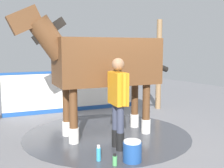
{
  "coord_description": "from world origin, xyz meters",
  "views": [
    {
      "loc": [
        -3.06,
        -4.87,
        1.85
      ],
      "look_at": [
        -0.34,
        -0.23,
        1.14
      ],
      "focal_mm": 44.88,
      "sensor_mm": 36.0,
      "label": 1
    }
  ],
  "objects_px": {
    "wash_bucket": "(132,151)",
    "bottle_spray": "(115,160)",
    "bottle_shampoo": "(99,154)",
    "handler": "(118,97)",
    "horse": "(102,63)"
  },
  "relations": [
    {
      "from": "bottle_shampoo",
      "to": "bottle_spray",
      "type": "distance_m",
      "value": 0.32
    },
    {
      "from": "handler",
      "to": "wash_bucket",
      "type": "distance_m",
      "value": 1.01
    },
    {
      "from": "handler",
      "to": "bottle_spray",
      "type": "xyz_separation_m",
      "value": [
        -0.44,
        -0.62,
        -0.87
      ]
    },
    {
      "from": "horse",
      "to": "bottle_shampoo",
      "type": "height_order",
      "value": "horse"
    },
    {
      "from": "handler",
      "to": "horse",
      "type": "bearing_deg",
      "value": 90.1
    },
    {
      "from": "bottle_spray",
      "to": "bottle_shampoo",
      "type": "bearing_deg",
      "value": 114.92
    },
    {
      "from": "wash_bucket",
      "to": "bottle_shampoo",
      "type": "height_order",
      "value": "wash_bucket"
    },
    {
      "from": "wash_bucket",
      "to": "bottle_spray",
      "type": "distance_m",
      "value": 0.34
    },
    {
      "from": "wash_bucket",
      "to": "handler",
      "type": "bearing_deg",
      "value": 79.97
    },
    {
      "from": "wash_bucket",
      "to": "bottle_spray",
      "type": "relative_size",
      "value": 1.85
    },
    {
      "from": "wash_bucket",
      "to": "bottle_shampoo",
      "type": "relative_size",
      "value": 1.31
    },
    {
      "from": "horse",
      "to": "wash_bucket",
      "type": "bearing_deg",
      "value": 87.51
    },
    {
      "from": "horse",
      "to": "bottle_shampoo",
      "type": "bearing_deg",
      "value": 66.07
    },
    {
      "from": "bottle_shampoo",
      "to": "wash_bucket",
      "type": "bearing_deg",
      "value": -32.73
    },
    {
      "from": "handler",
      "to": "bottle_spray",
      "type": "distance_m",
      "value": 1.16
    }
  ]
}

